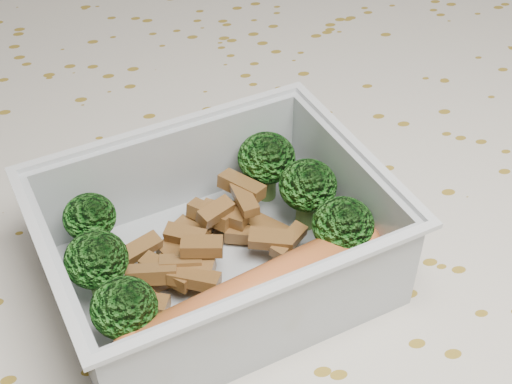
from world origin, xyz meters
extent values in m
cube|color=brown|center=(0.00, 0.00, 0.73)|extent=(1.40, 0.90, 0.04)
cube|color=beige|center=(0.00, 0.00, 0.75)|extent=(1.46, 0.96, 0.01)
cube|color=beige|center=(0.00, 0.48, 0.66)|extent=(1.46, 0.01, 0.18)
cube|color=silver|center=(-0.03, -0.04, 0.76)|extent=(0.21, 0.18, 0.00)
cube|color=silver|center=(-0.05, 0.02, 0.79)|extent=(0.18, 0.05, 0.06)
cube|color=silver|center=(-0.01, -0.11, 0.79)|extent=(0.18, 0.05, 0.06)
cube|color=silver|center=(0.06, -0.02, 0.79)|extent=(0.04, 0.13, 0.06)
cube|color=silver|center=(-0.12, -0.07, 0.79)|extent=(0.04, 0.13, 0.06)
cube|color=silver|center=(-0.05, 0.03, 0.82)|extent=(0.19, 0.05, 0.00)
cube|color=silver|center=(-0.01, -0.11, 0.82)|extent=(0.19, 0.05, 0.00)
cube|color=silver|center=(0.06, -0.02, 0.82)|extent=(0.04, 0.14, 0.00)
cube|color=silver|center=(-0.12, -0.07, 0.82)|extent=(0.04, 0.14, 0.00)
cylinder|color=#608C3F|center=(-0.10, -0.02, 0.77)|extent=(0.02, 0.02, 0.02)
ellipsoid|color=#327823|center=(-0.10, -0.02, 0.80)|extent=(0.03, 0.03, 0.03)
cylinder|color=#608C3F|center=(0.01, 0.02, 0.77)|extent=(0.02, 0.02, 0.02)
ellipsoid|color=#327823|center=(0.01, 0.02, 0.79)|extent=(0.04, 0.04, 0.03)
cylinder|color=#608C3F|center=(-0.10, -0.05, 0.77)|extent=(0.02, 0.02, 0.02)
ellipsoid|color=#327823|center=(-0.10, -0.05, 0.79)|extent=(0.04, 0.04, 0.03)
cylinder|color=#608C3F|center=(0.03, -0.02, 0.77)|extent=(0.02, 0.02, 0.02)
ellipsoid|color=#327823|center=(0.03, -0.02, 0.79)|extent=(0.04, 0.04, 0.03)
cylinder|color=#608C3F|center=(-0.09, -0.09, 0.77)|extent=(0.02, 0.02, 0.02)
ellipsoid|color=#327823|center=(-0.09, -0.09, 0.79)|extent=(0.04, 0.04, 0.03)
cylinder|color=#608C3F|center=(0.04, -0.05, 0.77)|extent=(0.02, 0.02, 0.02)
ellipsoid|color=#327823|center=(0.04, -0.05, 0.79)|extent=(0.04, 0.04, 0.03)
cube|color=olive|center=(-0.07, -0.03, 0.78)|extent=(0.03, 0.02, 0.01)
cube|color=olive|center=(-0.07, -0.05, 0.77)|extent=(0.03, 0.02, 0.01)
cube|color=olive|center=(-0.04, -0.05, 0.78)|extent=(0.03, 0.02, 0.01)
cube|color=olive|center=(-0.01, -0.01, 0.79)|extent=(0.01, 0.03, 0.01)
cube|color=olive|center=(-0.07, -0.06, 0.77)|extent=(0.03, 0.02, 0.01)
cube|color=olive|center=(-0.05, -0.03, 0.77)|extent=(0.03, 0.03, 0.01)
cube|color=olive|center=(-0.04, -0.02, 0.77)|extent=(0.01, 0.03, 0.01)
cube|color=olive|center=(0.00, -0.04, 0.78)|extent=(0.03, 0.02, 0.01)
cube|color=olive|center=(-0.03, -0.01, 0.78)|extent=(0.03, 0.03, 0.01)
cube|color=olive|center=(0.01, -0.04, 0.78)|extent=(0.03, 0.03, 0.01)
cube|color=olive|center=(-0.07, -0.05, 0.78)|extent=(0.03, 0.02, 0.01)
cube|color=olive|center=(-0.01, 0.00, 0.79)|extent=(0.03, 0.03, 0.01)
cube|color=olive|center=(-0.03, -0.02, 0.79)|extent=(0.03, 0.02, 0.01)
cube|color=olive|center=(-0.02, 0.00, 0.77)|extent=(0.03, 0.02, 0.01)
cube|color=olive|center=(-0.05, -0.03, 0.78)|extent=(0.03, 0.02, 0.01)
cube|color=olive|center=(-0.07, -0.06, 0.77)|extent=(0.02, 0.02, 0.01)
cube|color=olive|center=(-0.06, -0.05, 0.78)|extent=(0.03, 0.03, 0.01)
cube|color=olive|center=(-0.05, -0.05, 0.77)|extent=(0.03, 0.01, 0.01)
cube|color=olive|center=(-0.05, -0.05, 0.78)|extent=(0.03, 0.02, 0.01)
cube|color=olive|center=(-0.04, -0.01, 0.77)|extent=(0.02, 0.02, 0.01)
cube|color=olive|center=(-0.06, -0.04, 0.77)|extent=(0.03, 0.03, 0.01)
cube|color=olive|center=(-0.02, -0.01, 0.78)|extent=(0.03, 0.03, 0.01)
cube|color=olive|center=(-0.01, 0.00, 0.77)|extent=(0.03, 0.02, 0.01)
cube|color=olive|center=(-0.04, -0.02, 0.77)|extent=(0.03, 0.03, 0.01)
cube|color=olive|center=(-0.04, -0.04, 0.78)|extent=(0.03, 0.02, 0.01)
cube|color=olive|center=(-0.04, -0.05, 0.79)|extent=(0.03, 0.02, 0.01)
cube|color=olive|center=(0.00, -0.02, 0.77)|extent=(0.03, 0.03, 0.01)
cube|color=olive|center=(-0.01, -0.02, 0.77)|extent=(0.03, 0.02, 0.01)
cube|color=olive|center=(-0.05, -0.06, 0.78)|extent=(0.03, 0.02, 0.01)
cylinder|color=#C96330|center=(-0.01, -0.08, 0.78)|extent=(0.14, 0.07, 0.03)
sphere|color=#C96330|center=(0.05, -0.06, 0.78)|extent=(0.03, 0.03, 0.03)
sphere|color=#C96330|center=(-0.08, -0.11, 0.78)|extent=(0.03, 0.03, 0.03)
camera|label=1|loc=(-0.07, -0.33, 1.08)|focal=50.00mm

